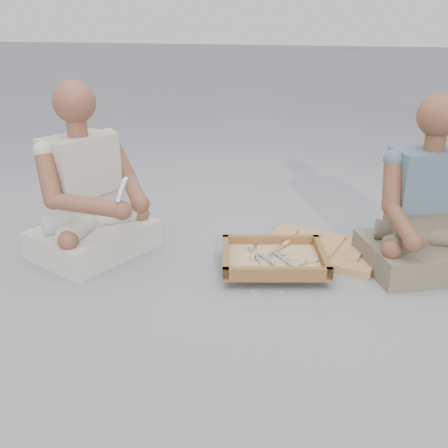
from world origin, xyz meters
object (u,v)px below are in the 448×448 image
(carved_panel, at_px, (321,249))
(companion, at_px, (426,214))
(tool_tray, at_px, (274,259))
(craftsman, at_px, (89,198))

(carved_panel, distance_m, companion, 0.58)
(tool_tray, xyz_separation_m, companion, (0.71, 0.28, 0.23))
(craftsman, bearing_deg, tool_tray, 114.31)
(tool_tray, xyz_separation_m, craftsman, (-1.01, -0.10, 0.25))
(carved_panel, relative_size, tool_tray, 0.99)
(companion, bearing_deg, tool_tray, -6.31)
(craftsman, relative_size, companion, 1.05)
(carved_panel, bearing_deg, tool_tray, -123.69)
(tool_tray, bearing_deg, companion, 21.65)
(carved_panel, relative_size, craftsman, 0.68)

